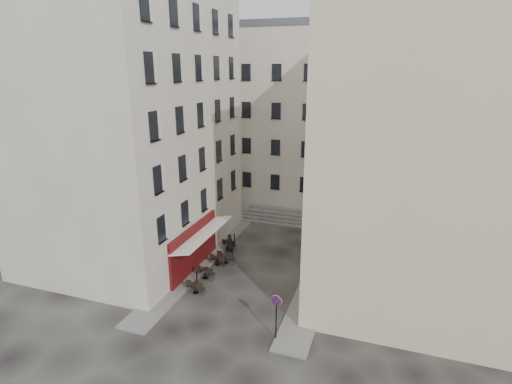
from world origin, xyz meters
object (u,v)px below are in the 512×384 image
at_px(no_parking_sign, 276,309).
at_px(pedestrian, 230,245).
at_px(bistro_table_b, 206,272).
at_px(bistro_table_a, 196,287).

relative_size(no_parking_sign, pedestrian, 1.48).
bearing_deg(bistro_table_b, no_parking_sign, -36.29).
height_order(no_parking_sign, pedestrian, no_parking_sign).
bearing_deg(pedestrian, bistro_table_a, 68.12).
xyz_separation_m(no_parking_sign, bistro_table_b, (-6.59, 4.84, -1.47)).
bearing_deg(bistro_table_a, no_parking_sign, -24.41).
relative_size(no_parking_sign, bistro_table_a, 2.15).
bearing_deg(bistro_table_b, bistro_table_a, -83.80).
bearing_deg(bistro_table_a, bistro_table_b, 96.20).
bearing_deg(no_parking_sign, bistro_table_a, 166.14).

